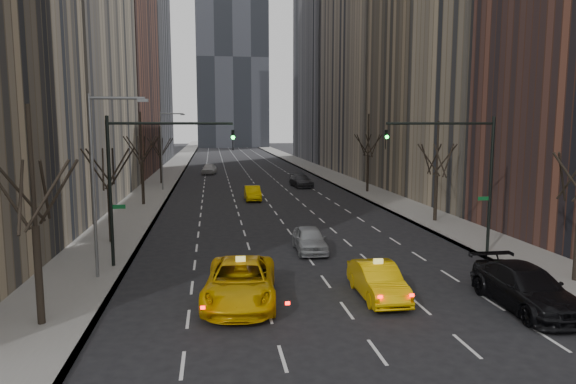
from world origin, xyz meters
name	(u,v)px	position (x,y,z in m)	size (l,w,h in m)	color
ground	(377,352)	(0.00, 0.00, 0.00)	(400.00, 400.00, 0.00)	black
sidewalk_left	(170,171)	(-12.25, 70.00, 0.07)	(4.50, 320.00, 0.15)	slate
sidewalk_right	(316,169)	(12.25, 70.00, 0.07)	(4.50, 320.00, 0.15)	slate
bld_left_far	(100,28)	(-21.50, 66.00, 22.00)	(14.00, 28.00, 44.00)	brown
bld_left_deep	(130,14)	(-21.50, 96.00, 30.00)	(14.00, 30.00, 60.00)	slate
bld_right_far	(383,13)	(21.50, 64.00, 25.00)	(14.00, 28.00, 50.00)	tan
bld_right_deep	(336,25)	(21.50, 95.00, 29.00)	(14.00, 30.00, 58.00)	slate
tree_lw_a	(36,227)	(-12.00, 4.00, 3.88)	(3.36, 3.50, 8.28)	black
tree_lw_b	(109,187)	(-12.00, 18.00, 3.72)	(3.36, 3.50, 7.82)	black
tree_lw_c	(142,164)	(-12.00, 34.00, 4.04)	(3.36, 3.50, 8.74)	black
tree_lw_d	(161,157)	(-12.00, 52.00, 3.56)	(3.36, 3.50, 7.36)	black
tree_rw_b	(436,176)	(12.00, 22.00, 3.72)	(3.36, 3.50, 7.82)	black
tree_rw_c	(368,157)	(12.00, 40.00, 4.04)	(3.36, 3.50, 8.74)	black
traffic_mast_left	(142,166)	(-9.11, 12.00, 5.49)	(6.69, 0.39, 8.00)	black
traffic_mast_right	(465,163)	(9.11, 12.00, 5.49)	(6.69, 0.39, 8.00)	black
streetlight_near	(100,167)	(-10.84, 10.00, 5.62)	(2.83, 0.22, 9.00)	slate
streetlight_far	(165,143)	(-10.84, 45.00, 5.62)	(2.83, 0.22, 9.00)	slate
taxi_suv	(240,282)	(-4.32, 5.67, 0.91)	(3.02, 6.54, 1.82)	#E4AC04
taxi_sedan	(378,281)	(1.77, 5.35, 0.78)	(1.65, 4.74, 1.56)	#DEA804
silver_sedan_ahead	(310,239)	(0.35, 14.09, 0.76)	(1.80, 4.46, 1.52)	gray
parked_suv_black	(526,288)	(7.50, 3.18, 0.89)	(2.48, 6.10, 1.77)	black
far_taxi	(253,193)	(-1.39, 36.07, 0.73)	(1.54, 4.43, 1.46)	#E4B704
far_suv_grey	(301,181)	(5.50, 46.54, 0.77)	(2.15, 5.28, 1.53)	#2D2E32
far_car_white	(209,169)	(-5.90, 65.19, 0.84)	(1.97, 4.90, 1.67)	silver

